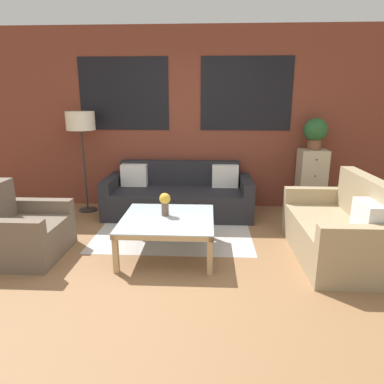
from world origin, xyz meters
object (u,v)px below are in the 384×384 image
object	(u,v)px
armchair_corner	(23,233)
coffee_table	(168,222)
flower_vase	(165,202)
drawer_cabinet	(311,181)
couch_dark	(179,196)
potted_plant	(315,132)
settee_vintage	(338,231)
floor_lamp	(81,125)

from	to	relation	value
armchair_corner	coffee_table	distance (m)	1.63
coffee_table	flower_vase	distance (m)	0.23
armchair_corner	drawer_cabinet	world-z (taller)	drawer_cabinet
couch_dark	potted_plant	distance (m)	2.28
couch_dark	coffee_table	bearing A→B (deg)	-90.00
potted_plant	coffee_table	bearing A→B (deg)	-141.19
coffee_table	couch_dark	bearing A→B (deg)	90.00
settee_vintage	drawer_cabinet	distance (m)	1.66
settee_vintage	armchair_corner	bearing A→B (deg)	-177.56
coffee_table	drawer_cabinet	xyz separation A→B (m)	(2.05, 1.65, 0.11)
drawer_cabinet	flower_vase	world-z (taller)	drawer_cabinet
couch_dark	flower_vase	xyz separation A→B (m)	(-0.04, -1.35, 0.31)
settee_vintage	potted_plant	world-z (taller)	potted_plant
flower_vase	coffee_table	bearing A→B (deg)	-64.53
floor_lamp	drawer_cabinet	size ratio (longest dim) A/B	1.58
settee_vintage	coffee_table	distance (m)	1.90
couch_dark	coffee_table	xyz separation A→B (m)	(-0.00, -1.43, 0.10)
coffee_table	drawer_cabinet	size ratio (longest dim) A/B	1.05
couch_dark	armchair_corner	xyz separation A→B (m)	(-1.62, -1.57, 0.00)
couch_dark	coffee_table	size ratio (longest dim) A/B	2.14
couch_dark	settee_vintage	xyz separation A→B (m)	(1.90, -1.42, 0.03)
potted_plant	flower_vase	xyz separation A→B (m)	(-2.09, -1.57, -0.66)
coffee_table	drawer_cabinet	distance (m)	2.63
drawer_cabinet	potted_plant	size ratio (longest dim) A/B	2.07
settee_vintage	drawer_cabinet	xyz separation A→B (m)	(0.15, 1.64, 0.18)
armchair_corner	floor_lamp	size ratio (longest dim) A/B	0.57
coffee_table	flower_vase	xyz separation A→B (m)	(-0.04, 0.08, 0.21)
settee_vintage	floor_lamp	bearing A→B (deg)	156.03
settee_vintage	flower_vase	world-z (taller)	settee_vintage
couch_dark	armchair_corner	bearing A→B (deg)	-135.87
settee_vintage	potted_plant	bearing A→B (deg)	84.89
drawer_cabinet	flower_vase	distance (m)	2.61
armchair_corner	drawer_cabinet	distance (m)	4.09
settee_vintage	armchair_corner	xyz separation A→B (m)	(-3.52, -0.15, -0.03)
couch_dark	floor_lamp	distance (m)	1.83
couch_dark	armchair_corner	size ratio (longest dim) A/B	2.50
coffee_table	flower_vase	world-z (taller)	flower_vase
flower_vase	settee_vintage	bearing A→B (deg)	-2.08
armchair_corner	coffee_table	size ratio (longest dim) A/B	0.85
floor_lamp	flower_vase	xyz separation A→B (m)	(1.44, -1.43, -0.76)
couch_dark	settee_vintage	size ratio (longest dim) A/B	1.44
settee_vintage	flower_vase	distance (m)	1.96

